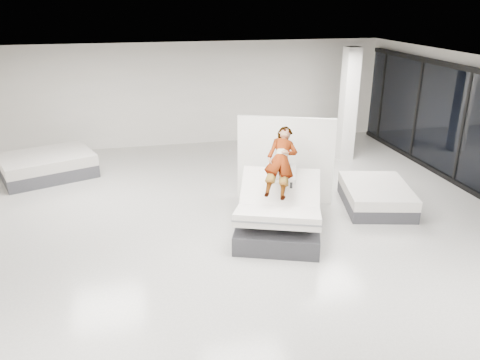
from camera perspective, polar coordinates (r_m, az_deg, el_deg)
The scene contains 8 objects.
room at distance 8.39m, azimuth 1.17°, elevation 1.51°, with size 14.00×14.04×3.20m.
hero_bed at distance 9.38m, azimuth 4.75°, elevation -4.27°, with size 2.23×2.54×1.25m.
person at distance 9.33m, azimuth 5.01°, elevation 1.32°, with size 0.60×0.40×1.65m, color slate.
remote at distance 9.07m, azimuth 6.25°, elevation -0.65°, with size 0.05×0.14×0.03m, color black.
divider_panel at distance 10.70m, azimuth 5.54°, elevation 2.46°, with size 2.19×0.10×1.99m, color white.
flat_bed_right_far at distance 11.03m, azimuth 16.24°, elevation -1.87°, with size 1.79×2.14×0.51m.
flat_bed_left_far at distance 13.37m, azimuth -22.39°, elevation 1.67°, with size 2.68×2.35×0.61m.
column at distance 13.81m, azimuth 13.06°, elevation 8.93°, with size 0.40×0.40×3.20m, color white.
Camera 1 is at (-1.90, -7.65, 4.45)m, focal length 35.00 mm.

